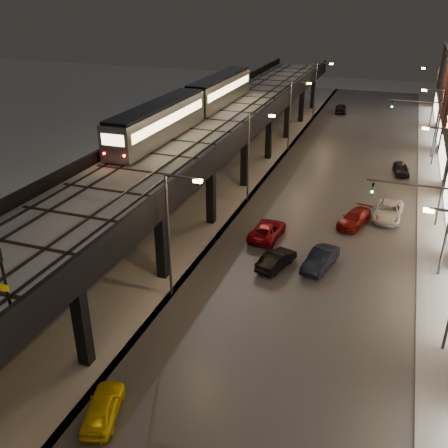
% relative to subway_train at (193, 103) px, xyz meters
% --- Properties ---
extents(ground, '(220.00, 220.00, 0.00)m').
position_rel_subway_train_xyz_m(ground, '(8.50, -36.04, -8.24)').
color(ground, silver).
extents(road_surface, '(17.00, 120.00, 0.06)m').
position_rel_subway_train_xyz_m(road_surface, '(16.00, -1.04, -8.21)').
color(road_surface, '#46474D').
rests_on(road_surface, ground).
extents(sidewalk_right, '(4.00, 120.00, 0.14)m').
position_rel_subway_train_xyz_m(sidewalk_right, '(26.00, -1.04, -8.17)').
color(sidewalk_right, '#9FA1A8').
rests_on(sidewalk_right, ground).
extents(under_viaduct_pavement, '(11.00, 120.00, 0.06)m').
position_rel_subway_train_xyz_m(under_viaduct_pavement, '(2.50, -1.04, -8.21)').
color(under_viaduct_pavement, '#9FA1A8').
rests_on(under_viaduct_pavement, ground).
extents(elevated_viaduct, '(9.00, 100.00, 6.30)m').
position_rel_subway_train_xyz_m(elevated_viaduct, '(2.50, -4.20, -2.62)').
color(elevated_viaduct, black).
rests_on(elevated_viaduct, ground).
extents(viaduct_trackbed, '(8.40, 100.00, 0.32)m').
position_rel_subway_train_xyz_m(viaduct_trackbed, '(2.49, -4.07, -1.85)').
color(viaduct_trackbed, '#B2B7C1').
rests_on(viaduct_trackbed, elevated_viaduct).
extents(viaduct_parapet_streetside, '(0.30, 100.00, 1.10)m').
position_rel_subway_train_xyz_m(viaduct_parapet_streetside, '(6.85, -4.04, -1.39)').
color(viaduct_parapet_streetside, black).
rests_on(viaduct_parapet_streetside, elevated_viaduct).
extents(viaduct_parapet_far, '(0.30, 100.00, 1.10)m').
position_rel_subway_train_xyz_m(viaduct_parapet_far, '(-1.85, -4.04, -1.39)').
color(viaduct_parapet_far, black).
rests_on(viaduct_parapet_far, elevated_viaduct).
extents(streetlight_left_1, '(2.57, 0.28, 9.00)m').
position_rel_subway_train_xyz_m(streetlight_left_1, '(8.07, -23.04, -3.00)').
color(streetlight_left_1, '#38383A').
rests_on(streetlight_left_1, ground).
extents(streetlight_left_2, '(2.57, 0.28, 9.00)m').
position_rel_subway_train_xyz_m(streetlight_left_2, '(8.07, -5.04, -3.00)').
color(streetlight_left_2, '#38383A').
rests_on(streetlight_left_2, ground).
extents(streetlight_right_2, '(2.56, 0.28, 9.00)m').
position_rel_subway_train_xyz_m(streetlight_right_2, '(25.23, -5.04, -3.00)').
color(streetlight_right_2, '#38383A').
rests_on(streetlight_right_2, ground).
extents(streetlight_left_3, '(2.57, 0.28, 9.00)m').
position_rel_subway_train_xyz_m(streetlight_left_3, '(8.07, 12.96, -3.00)').
color(streetlight_left_3, '#38383A').
rests_on(streetlight_left_3, ground).
extents(streetlight_right_3, '(2.56, 0.28, 9.00)m').
position_rel_subway_train_xyz_m(streetlight_right_3, '(25.23, 12.96, -3.00)').
color(streetlight_right_3, '#38383A').
rests_on(streetlight_right_3, ground).
extents(streetlight_left_4, '(2.57, 0.28, 9.00)m').
position_rel_subway_train_xyz_m(streetlight_left_4, '(8.07, 30.96, -3.00)').
color(streetlight_left_4, '#38383A').
rests_on(streetlight_left_4, ground).
extents(streetlight_right_4, '(2.56, 0.28, 9.00)m').
position_rel_subway_train_xyz_m(streetlight_right_4, '(25.23, 30.96, -3.00)').
color(streetlight_right_4, '#38383A').
rests_on(streetlight_right_4, ground).
extents(traffic_light_rig_a, '(6.10, 0.34, 7.00)m').
position_rel_subway_train_xyz_m(traffic_light_rig_a, '(24.34, -14.04, -3.74)').
color(traffic_light_rig_a, '#38383A').
rests_on(traffic_light_rig_a, ground).
extents(traffic_light_rig_b, '(6.10, 0.34, 7.00)m').
position_rel_subway_train_xyz_m(traffic_light_rig_b, '(24.34, 15.96, -3.74)').
color(traffic_light_rig_b, '#38383A').
rests_on(traffic_light_rig_b, ground).
extents(subway_train, '(2.73, 32.89, 3.26)m').
position_rel_subway_train_xyz_m(subway_train, '(0.00, 0.00, 0.00)').
color(subway_train, gray).
rests_on(subway_train, viaduct_trackbed).
extents(rail_signal, '(0.38, 0.45, 3.32)m').
position_rel_subway_train_xyz_m(rail_signal, '(6.40, -35.84, 0.74)').
color(rail_signal, black).
rests_on(rail_signal, viaduct_trackbed).
extents(car_taxi, '(2.53, 4.06, 1.29)m').
position_rel_subway_train_xyz_m(car_taxi, '(9.30, -34.24, -7.60)').
color(car_taxi, yellow).
rests_on(car_taxi, ground).
extents(car_near_white, '(2.51, 4.31, 1.34)m').
position_rel_subway_train_xyz_m(car_near_white, '(13.81, -17.00, -7.57)').
color(car_near_white, black).
rests_on(car_near_white, ground).
extents(car_mid_silver, '(2.60, 5.04, 1.36)m').
position_rel_subway_train_xyz_m(car_mid_silver, '(11.84, -12.32, -7.56)').
color(car_mid_silver, maroon).
rests_on(car_mid_silver, ground).
extents(car_far_white, '(2.20, 4.55, 1.50)m').
position_rel_subway_train_xyz_m(car_far_white, '(11.41, 37.02, -7.49)').
color(car_far_white, black).
rests_on(car_far_white, ground).
extents(car_onc_silver, '(2.45, 4.59, 1.44)m').
position_rel_subway_train_xyz_m(car_onc_silver, '(16.97, -15.93, -7.52)').
color(car_onc_silver, black).
rests_on(car_onc_silver, ground).
extents(car_onc_dark, '(2.72, 5.31, 1.44)m').
position_rel_subway_train_xyz_m(car_onc_dark, '(21.37, -4.79, -7.52)').
color(car_onc_dark, white).
rests_on(car_onc_dark, ground).
extents(car_onc_white, '(3.11, 4.89, 1.32)m').
position_rel_subway_train_xyz_m(car_onc_white, '(18.59, -7.37, -7.58)').
color(car_onc_white, maroon).
rests_on(car_onc_white, ground).
extents(car_onc_red, '(2.16, 4.08, 1.32)m').
position_rel_subway_train_xyz_m(car_onc_red, '(22.14, 8.27, -7.58)').
color(car_onc_red, black).
rests_on(car_onc_red, ground).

